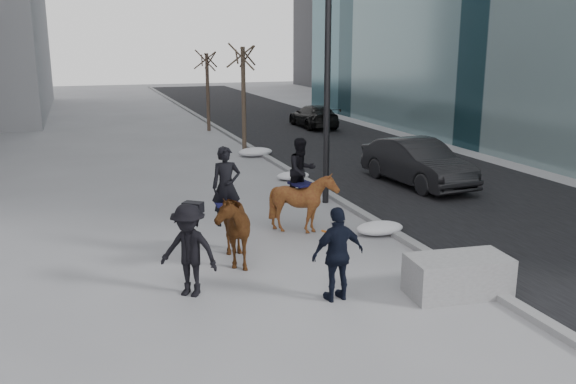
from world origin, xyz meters
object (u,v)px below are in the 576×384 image
object	(u,v)px
planter	(458,276)
mounted_left	(228,220)
car_near	(417,162)
mounted_right	(303,195)

from	to	relation	value
planter	mounted_left	distance (m)	4.80
planter	car_near	bearing A→B (deg)	64.26
mounted_right	car_near	bearing A→B (deg)	34.11
car_near	mounted_right	xyz separation A→B (m)	(-5.34, -3.62, 0.19)
planter	mounted_right	world-z (taller)	mounted_right
planter	mounted_left	xyz separation A→B (m)	(-3.62, 3.11, 0.55)
planter	mounted_right	size ratio (longest dim) A/B	0.79
planter	mounted_right	xyz separation A→B (m)	(-1.39, 4.58, 0.57)
mounted_right	mounted_left	bearing A→B (deg)	-146.69
mounted_left	planter	bearing A→B (deg)	-40.65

